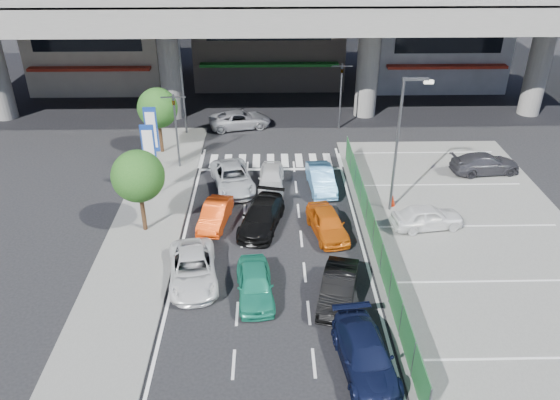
{
  "coord_description": "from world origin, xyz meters",
  "views": [
    {
      "loc": [
        -0.1,
        -21.73,
        16.31
      ],
      "look_at": [
        0.46,
        3.97,
        1.89
      ],
      "focal_mm": 35.0,
      "sensor_mm": 36.0,
      "label": 1
    }
  ],
  "objects_px": {
    "traffic_light_left": "(175,113)",
    "taxi_teal_mid": "(255,284)",
    "minivan_navy_back": "(365,355)",
    "traffic_cone": "(392,200)",
    "street_lamp_left": "(184,74)",
    "hatch_black_mid_right": "(338,288)",
    "tree_near": "(138,176)",
    "taxi_orange_right": "(327,223)",
    "street_lamp_right": "(401,135)",
    "sedan_black_mid": "(262,216)",
    "sedan_white_front_mid": "(271,178)",
    "tree_far": "(158,108)",
    "wagon_silver_front_left": "(233,178)",
    "kei_truck_front_right": "(321,179)",
    "signboard_far": "(152,132)",
    "signboard_near": "(149,151)",
    "parked_sedan_dgrey": "(485,163)",
    "parked_sedan_white": "(427,217)",
    "traffic_light_right": "(341,80)",
    "taxi_orange_left": "(215,214)",
    "crossing_wagon_silver": "(240,120)"
  },
  "relations": [
    {
      "from": "sedan_black_mid",
      "to": "minivan_navy_back",
      "type": "bearing_deg",
      "value": -55.07
    },
    {
      "from": "signboard_near",
      "to": "signboard_far",
      "type": "relative_size",
      "value": 1.0
    },
    {
      "from": "tree_near",
      "to": "sedan_white_front_mid",
      "type": "bearing_deg",
      "value": 35.53
    },
    {
      "from": "taxi_orange_left",
      "to": "traffic_light_right",
      "type": "bearing_deg",
      "value": 68.2
    },
    {
      "from": "minivan_navy_back",
      "to": "street_lamp_right",
      "type": "bearing_deg",
      "value": 66.51
    },
    {
      "from": "traffic_light_left",
      "to": "tree_far",
      "type": "relative_size",
      "value": 1.08
    },
    {
      "from": "tree_far",
      "to": "parked_sedan_dgrey",
      "type": "height_order",
      "value": "tree_far"
    },
    {
      "from": "signboard_far",
      "to": "parked_sedan_white",
      "type": "bearing_deg",
      "value": -23.5
    },
    {
      "from": "street_lamp_right",
      "to": "sedan_white_front_mid",
      "type": "height_order",
      "value": "street_lamp_right"
    },
    {
      "from": "sedan_black_mid",
      "to": "traffic_cone",
      "type": "xyz_separation_m",
      "value": [
        7.78,
        2.14,
        -0.27
      ]
    },
    {
      "from": "traffic_light_left",
      "to": "tree_far",
      "type": "height_order",
      "value": "traffic_light_left"
    },
    {
      "from": "street_lamp_left",
      "to": "parked_sedan_white",
      "type": "distance_m",
      "value": 20.92
    },
    {
      "from": "sedan_white_front_mid",
      "to": "minivan_navy_back",
      "type": "bearing_deg",
      "value": -74.43
    },
    {
      "from": "minivan_navy_back",
      "to": "traffic_cone",
      "type": "bearing_deg",
      "value": 66.81
    },
    {
      "from": "traffic_light_left",
      "to": "taxi_teal_mid",
      "type": "bearing_deg",
      "value": -68.63
    },
    {
      "from": "tree_far",
      "to": "traffic_light_right",
      "type": "bearing_deg",
      "value": 18.69
    },
    {
      "from": "street_lamp_left",
      "to": "crossing_wagon_silver",
      "type": "bearing_deg",
      "value": 17.96
    },
    {
      "from": "sedan_white_front_mid",
      "to": "street_lamp_left",
      "type": "bearing_deg",
      "value": 127.71
    },
    {
      "from": "minivan_navy_back",
      "to": "sedan_white_front_mid",
      "type": "relative_size",
      "value": 1.21
    },
    {
      "from": "street_lamp_left",
      "to": "signboard_far",
      "type": "relative_size",
      "value": 1.7
    },
    {
      "from": "signboard_near",
      "to": "kei_truck_front_right",
      "type": "bearing_deg",
      "value": 4.36
    },
    {
      "from": "taxi_teal_mid",
      "to": "tree_near",
      "type": "bearing_deg",
      "value": 131.97
    },
    {
      "from": "street_lamp_left",
      "to": "hatch_black_mid_right",
      "type": "xyz_separation_m",
      "value": [
        9.31,
        -20.15,
        -4.08
      ]
    },
    {
      "from": "traffic_light_left",
      "to": "parked_sedan_dgrey",
      "type": "xyz_separation_m",
      "value": [
        20.45,
        -1.29,
        -3.21
      ]
    },
    {
      "from": "kei_truck_front_right",
      "to": "parked_sedan_white",
      "type": "relative_size",
      "value": 1.05
    },
    {
      "from": "taxi_orange_right",
      "to": "kei_truck_front_right",
      "type": "distance_m",
      "value": 5.31
    },
    {
      "from": "traffic_light_right",
      "to": "traffic_cone",
      "type": "xyz_separation_m",
      "value": [
        1.73,
        -12.58,
        -3.52
      ]
    },
    {
      "from": "signboard_far",
      "to": "street_lamp_left",
      "type": "bearing_deg",
      "value": 79.69
    },
    {
      "from": "traffic_light_left",
      "to": "street_lamp_left",
      "type": "height_order",
      "value": "street_lamp_left"
    },
    {
      "from": "signboard_far",
      "to": "parked_sedan_white",
      "type": "relative_size",
      "value": 1.18
    },
    {
      "from": "traffic_light_left",
      "to": "signboard_far",
      "type": "xyz_separation_m",
      "value": [
        -1.4,
        -1.01,
        -0.87
      ]
    },
    {
      "from": "minivan_navy_back",
      "to": "parked_sedan_white",
      "type": "relative_size",
      "value": 1.2
    },
    {
      "from": "traffic_light_right",
      "to": "tree_far",
      "type": "bearing_deg",
      "value": -161.31
    },
    {
      "from": "street_lamp_right",
      "to": "street_lamp_left",
      "type": "bearing_deg",
      "value": 138.37
    },
    {
      "from": "tree_near",
      "to": "tree_far",
      "type": "xyz_separation_m",
      "value": [
        -0.8,
        10.5,
        0.0
      ]
    },
    {
      "from": "tree_near",
      "to": "hatch_black_mid_right",
      "type": "relative_size",
      "value": 1.15
    },
    {
      "from": "traffic_light_right",
      "to": "street_lamp_right",
      "type": "bearing_deg",
      "value": -82.66
    },
    {
      "from": "signboard_near",
      "to": "street_lamp_right",
      "type": "bearing_deg",
      "value": -7.9
    },
    {
      "from": "hatch_black_mid_right",
      "to": "kei_truck_front_right",
      "type": "bearing_deg",
      "value": 102.84
    },
    {
      "from": "signboard_near",
      "to": "hatch_black_mid_right",
      "type": "relative_size",
      "value": 1.12
    },
    {
      "from": "tree_near",
      "to": "kei_truck_front_right",
      "type": "relative_size",
      "value": 1.15
    },
    {
      "from": "taxi_orange_right",
      "to": "traffic_cone",
      "type": "height_order",
      "value": "taxi_orange_right"
    },
    {
      "from": "taxi_orange_left",
      "to": "parked_sedan_dgrey",
      "type": "xyz_separation_m",
      "value": [
        17.42,
        6.07,
        0.11
      ]
    },
    {
      "from": "traffic_light_left",
      "to": "street_lamp_left",
      "type": "bearing_deg",
      "value": 91.2
    },
    {
      "from": "street_lamp_left",
      "to": "taxi_teal_mid",
      "type": "xyz_separation_m",
      "value": [
        5.51,
        -19.76,
        -4.08
      ]
    },
    {
      "from": "traffic_light_left",
      "to": "sedan_black_mid",
      "type": "distance_m",
      "value": 10.1
    },
    {
      "from": "taxi_orange_right",
      "to": "wagon_silver_front_left",
      "type": "bearing_deg",
      "value": 122.85
    },
    {
      "from": "street_lamp_left",
      "to": "traffic_cone",
      "type": "distance_m",
      "value": 18.35
    },
    {
      "from": "signboard_far",
      "to": "tree_near",
      "type": "bearing_deg",
      "value": -85.1
    },
    {
      "from": "street_lamp_left",
      "to": "taxi_orange_right",
      "type": "relative_size",
      "value": 1.98
    }
  ]
}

